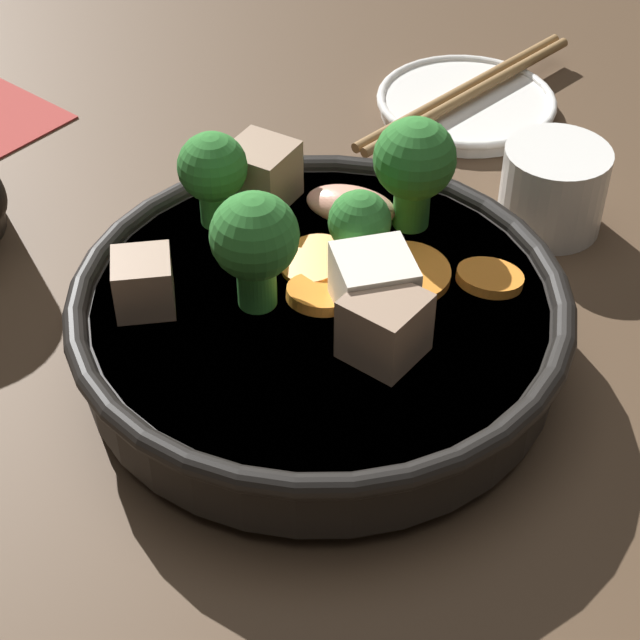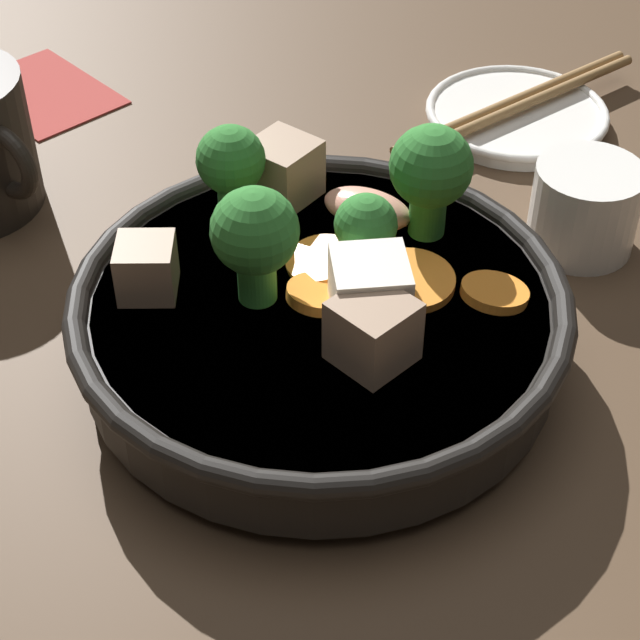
# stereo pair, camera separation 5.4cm
# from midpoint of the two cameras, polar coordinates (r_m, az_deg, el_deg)

# --- Properties ---
(ground_plane) EXTENTS (3.00, 3.00, 0.00)m
(ground_plane) POSITION_cam_midpoint_polar(r_m,az_deg,el_deg) (0.56, 2.75, -2.51)
(ground_plane) COLOR #4C3826
(stirfry_bowl) EXTENTS (0.25, 0.25, 0.11)m
(stirfry_bowl) POSITION_cam_midpoint_polar(r_m,az_deg,el_deg) (0.54, 2.90, 0.49)
(stirfry_bowl) COLOR black
(stirfry_bowl) RESTS_ON ground_plane
(side_saucer) EXTENTS (0.13, 0.13, 0.01)m
(side_saucer) POSITION_cam_midpoint_polar(r_m,az_deg,el_deg) (0.77, 12.47, 10.55)
(side_saucer) COLOR white
(side_saucer) RESTS_ON ground_plane
(tea_cup) EXTENTS (0.06, 0.06, 0.05)m
(tea_cup) POSITION_cam_midpoint_polar(r_m,az_deg,el_deg) (0.65, 16.28, 5.71)
(tea_cup) COLOR white
(tea_cup) RESTS_ON ground_plane
(napkin) EXTENTS (0.12, 0.10, 0.00)m
(napkin) POSITION_cam_midpoint_polar(r_m,az_deg,el_deg) (0.81, -12.68, 11.73)
(napkin) COLOR #A33833
(napkin) RESTS_ON ground_plane
(chopsticks_pair) EXTENTS (0.08, 0.21, 0.01)m
(chopsticks_pair) POSITION_cam_midpoint_polar(r_m,az_deg,el_deg) (0.76, 12.57, 11.16)
(chopsticks_pair) COLOR olive
(chopsticks_pair) RESTS_ON side_saucer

